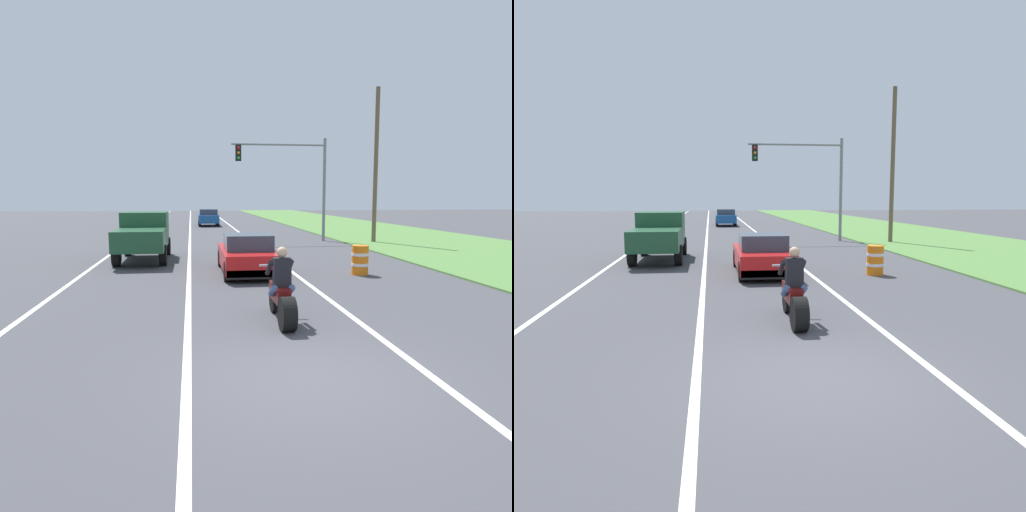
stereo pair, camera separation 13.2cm
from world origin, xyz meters
TOP-DOWN VIEW (x-y plane):
  - ground_plane at (0.00, 0.00)m, footprint 160.00×160.00m
  - lane_stripe_left_solid at (-5.40, 20.00)m, footprint 0.14×120.00m
  - lane_stripe_right_solid at (1.80, 20.00)m, footprint 0.14×120.00m
  - lane_stripe_centre_dashed at (-1.80, 20.00)m, footprint 0.14×120.00m
  - grass_verge_right at (11.92, 20.00)m, footprint 10.00×120.00m
  - motorcycle_with_rider at (0.15, 3.06)m, footprint 0.70×2.21m
  - sports_car_red at (0.21, 9.58)m, footprint 1.84×4.30m
  - pickup_truck_left_lane_dark_green at (-3.67, 13.43)m, footprint 2.02×4.80m
  - traffic_light_mast_near at (4.34, 20.77)m, footprint 5.58×0.34m
  - utility_pole_roadside at (8.66, 19.27)m, footprint 0.24×0.24m
  - construction_barrel_nearest at (3.97, 8.76)m, footprint 0.58×0.58m
  - distant_car_far_ahead at (-0.17, 36.00)m, footprint 1.80×4.00m

SIDE VIEW (x-z plane):
  - ground_plane at x=0.00m, z-range 0.00..0.00m
  - lane_stripe_left_solid at x=-5.40m, z-range 0.00..0.01m
  - lane_stripe_right_solid at x=1.80m, z-range 0.00..0.01m
  - lane_stripe_centre_dashed at x=-1.80m, z-range 0.00..0.01m
  - grass_verge_right at x=11.92m, z-range 0.00..0.06m
  - construction_barrel_nearest at x=3.97m, z-range 0.00..1.00m
  - motorcycle_with_rider at x=0.15m, z-range -0.22..1.40m
  - sports_car_red at x=0.21m, z-range -0.05..1.31m
  - distant_car_far_ahead at x=-0.17m, z-range 0.02..1.52m
  - pickup_truck_left_lane_dark_green at x=-3.67m, z-range 0.12..2.10m
  - traffic_light_mast_near at x=4.34m, z-range 1.06..7.06m
  - utility_pole_roadside at x=8.66m, z-range 0.00..8.64m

